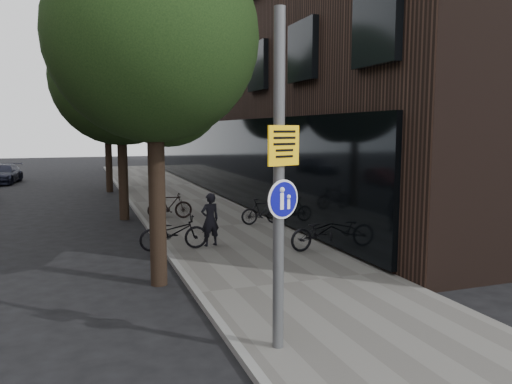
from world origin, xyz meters
name	(u,v)px	position (x,y,z in m)	size (l,w,h in m)	color
ground	(376,353)	(0.00, 0.00, 0.00)	(120.00, 120.00, 0.00)	black
sidewalk	(218,227)	(0.25, 10.00, 0.06)	(4.50, 60.00, 0.12)	#5C5A55
curb_edge	(152,232)	(-2.00, 10.00, 0.07)	(0.15, 60.00, 0.13)	slate
building_right_dark_brick	(297,35)	(8.50, 22.00, 9.00)	(12.00, 40.00, 18.00)	black
street_tree_near	(156,47)	(-2.53, 4.64, 5.11)	(4.40, 4.40, 7.50)	black
street_tree_mid	(122,82)	(-2.53, 13.14, 5.11)	(5.00, 5.00, 7.80)	black
street_tree_far	(108,97)	(-2.53, 22.14, 5.11)	(5.00, 5.00, 7.80)	black
signpost	(279,182)	(-1.44, 0.46, 2.62)	(0.55, 0.23, 4.96)	#595B5E
pedestrian	(210,219)	(-0.74, 7.24, 0.87)	(0.55, 0.36, 1.50)	black
parked_bike_facade_near	(320,231)	(2.00, 5.82, 0.61)	(0.65, 1.88, 0.99)	black
parked_bike_facade_far	(262,211)	(1.76, 9.77, 0.57)	(0.42, 1.49, 0.90)	black
parked_bike_curb_near	(174,232)	(-1.80, 7.09, 0.60)	(0.64, 1.84, 0.97)	black
parked_bike_curb_far	(170,205)	(-1.06, 11.95, 0.61)	(0.46, 1.62, 0.98)	black
parked_car_far	(3,174)	(-8.68, 28.73, 0.61)	(1.70, 4.19, 1.22)	black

